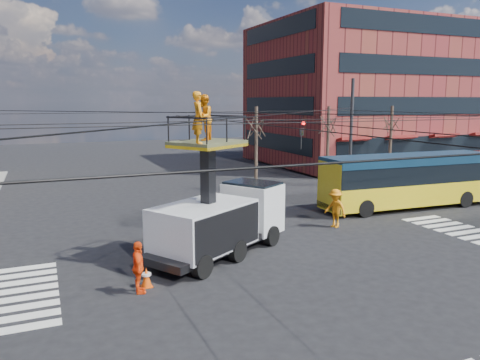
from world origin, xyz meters
name	(u,v)px	position (x,y,z in m)	size (l,w,h in m)	color
ground	(284,256)	(0.00, 0.00, 0.00)	(120.00, 120.00, 0.00)	black
sidewalk_ne	(369,165)	(21.00, 21.00, 0.06)	(18.00, 18.00, 0.12)	slate
crosswalks	(284,256)	(0.00, 0.00, 0.01)	(22.40, 22.40, 0.02)	silver
building_ne	(362,95)	(21.98, 23.98, 7.00)	(20.06, 16.06, 14.00)	maroon
overhead_network	(279,153)	(-0.07, 0.40, 4.29)	(24.24, 24.24, 8.00)	#2D2D30
tree_a	(256,126)	(5.00, 13.50, 4.63)	(2.00, 2.00, 6.00)	#382B21
tree_b	(328,125)	(11.00, 13.50, 4.63)	(2.00, 2.00, 6.00)	#382B21
tree_c	(391,123)	(17.00, 13.50, 4.63)	(2.00, 2.00, 6.00)	#382B21
utility_truck	(220,204)	(-2.30, 1.35, 2.14)	(7.17, 5.62, 6.75)	black
city_bus	(409,179)	(11.22, 5.06, 1.72)	(11.18, 3.15, 3.20)	gold
traffic_cone	(146,277)	(-5.96, -1.01, 0.36)	(0.36, 0.36, 0.71)	#DD4B09
worker_ground	(138,268)	(-6.30, -1.43, 0.90)	(1.05, 0.44, 1.79)	#FF4A10
flagger	(335,208)	(4.57, 2.99, 0.99)	(1.28, 0.73, 1.98)	orange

